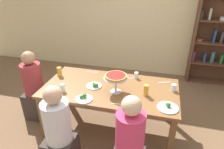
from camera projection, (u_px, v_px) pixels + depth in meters
The scene contains 19 objects.
ground_plane at pixel (110, 128), 3.11m from camera, with size 12.00×12.00×0.00m, color brown.
rear_partition at pixel (136, 11), 4.36m from camera, with size 8.00×0.12×2.80m, color beige.
dining_table at pixel (110, 92), 2.81m from camera, with size 1.85×0.94×0.74m.
diner_near_right at pixel (129, 149), 2.12m from camera, with size 0.34×0.34×1.15m.
diner_head_west at pixel (35, 90), 3.16m from camera, with size 0.34×0.34×1.15m.
diner_near_left at pixel (59, 136), 2.29m from camera, with size 0.34×0.34×1.15m.
deep_dish_pizza_stand at pixel (116, 78), 2.56m from camera, with size 0.31×0.31×0.26m.
salad_plate_near_diner at pixel (84, 98), 2.50m from camera, with size 0.21×0.21×0.07m.
salad_plate_far_diner at pixel (94, 86), 2.77m from camera, with size 0.22×0.22×0.07m.
salad_plate_spare at pixel (168, 107), 2.34m from camera, with size 0.25×0.25×0.07m.
beer_glass_amber_tall at pixel (146, 90), 2.56m from camera, with size 0.06×0.06×0.15m, color gold.
beer_glass_amber_short at pixel (59, 72), 3.05m from camera, with size 0.07×0.07×0.14m, color gold.
water_glass_clear_near at pixel (63, 88), 2.65m from camera, with size 0.06×0.06×0.11m, color white.
water_glass_clear_far at pixel (174, 88), 2.67m from camera, with size 0.07×0.07×0.10m, color white.
water_glass_clear_spare at pixel (136, 75), 2.98m from camera, with size 0.06×0.06×0.10m, color white.
cutlery_fork_near at pixel (119, 104), 2.41m from camera, with size 0.18×0.02×0.01m, color silver.
cutlery_knife_near at pixel (164, 82), 2.89m from camera, with size 0.18×0.02×0.01m, color silver.
cutlery_fork_far at pixel (127, 78), 3.00m from camera, with size 0.18×0.02×0.01m, color silver.
cutlery_knife_far at pixel (92, 72), 3.18m from camera, with size 0.18×0.02×0.01m, color silver.
Camera 1 is at (0.61, -2.30, 2.17)m, focal length 32.00 mm.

